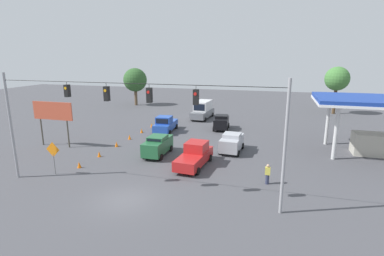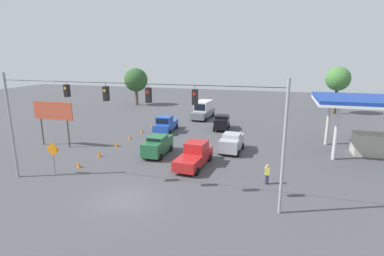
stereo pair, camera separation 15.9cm
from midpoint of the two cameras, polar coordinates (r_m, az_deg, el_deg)
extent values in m
plane|color=#47474C|center=(21.96, -12.88, -13.20)|extent=(140.00, 140.00, 0.00)
cylinder|color=#939399|center=(19.01, 17.04, -3.85)|extent=(0.20, 0.20, 8.55)
cylinder|color=#939399|center=(27.77, -31.34, 0.17)|extent=(0.20, 0.20, 8.55)
cylinder|color=black|center=(20.76, -12.49, 8.31)|extent=(20.81, 0.04, 0.04)
cube|color=black|center=(19.04, 0.52, 5.91)|extent=(0.32, 0.36, 0.97)
cylinder|color=black|center=(18.97, 0.52, 7.76)|extent=(0.03, 0.03, 0.26)
cylinder|color=red|center=(18.83, 0.36, 6.50)|extent=(0.20, 0.02, 0.20)
cube|color=black|center=(20.13, -8.34, 6.20)|extent=(0.32, 0.36, 0.99)
cylinder|color=black|center=(20.06, -8.41, 7.95)|extent=(0.03, 0.03, 0.25)
cylinder|color=red|center=(19.93, -8.59, 6.76)|extent=(0.20, 0.02, 0.20)
cube|color=black|center=(21.64, -16.14, 6.30)|extent=(0.32, 0.36, 1.01)
cylinder|color=black|center=(21.57, -16.25, 7.95)|extent=(0.03, 0.03, 0.24)
cylinder|color=orange|center=(21.45, -16.45, 6.83)|extent=(0.20, 0.02, 0.20)
cube|color=black|center=(23.48, -22.84, 6.55)|extent=(0.32, 0.36, 0.89)
cylinder|color=black|center=(23.43, -22.97, 7.88)|extent=(0.03, 0.03, 0.21)
cylinder|color=orange|center=(23.31, -23.18, 6.97)|extent=(0.20, 0.02, 0.20)
cube|color=#236038|center=(30.31, -6.69, -3.36)|extent=(1.83, 4.47, 1.31)
cube|color=#236038|center=(30.07, -6.73, -1.83)|extent=(1.66, 1.98, 0.36)
cube|color=black|center=(29.19, -7.45, -2.33)|extent=(1.42, 0.04, 0.25)
cylinder|color=black|center=(29.58, -9.30, -5.21)|extent=(0.23, 0.64, 0.64)
cylinder|color=black|center=(28.92, -6.08, -5.55)|extent=(0.23, 0.64, 0.64)
cylinder|color=black|center=(32.10, -7.17, -3.62)|extent=(0.23, 0.64, 0.64)
cylinder|color=black|center=(31.49, -4.18, -3.89)|extent=(0.23, 0.64, 0.64)
cube|color=black|center=(40.71, 5.51, 1.06)|extent=(2.15, 4.05, 1.29)
cube|color=black|center=(40.54, 5.54, 2.20)|extent=(1.81, 1.86, 0.36)
cube|color=black|center=(41.39, 5.65, 2.43)|extent=(1.43, 0.15, 0.25)
cylinder|color=black|center=(42.02, 6.87, 0.53)|extent=(0.28, 0.66, 0.64)
cylinder|color=black|center=(42.17, 4.43, 0.63)|extent=(0.28, 0.66, 0.64)
cylinder|color=black|center=(39.56, 6.61, -0.29)|extent=(0.28, 0.66, 0.64)
cylinder|color=black|center=(39.71, 4.03, -0.18)|extent=(0.28, 0.66, 0.64)
cube|color=red|center=(27.14, 0.23, -5.76)|extent=(2.37, 5.63, 0.90)
cube|color=red|center=(27.45, 0.71, -3.56)|extent=(1.95, 2.11, 0.90)
cube|color=black|center=(28.35, 1.38, -3.00)|extent=(1.57, 0.14, 0.63)
cylinder|color=black|center=(28.60, 3.32, -5.71)|extent=(0.27, 0.65, 0.64)
cylinder|color=black|center=(29.20, -0.38, -5.28)|extent=(0.27, 0.65, 0.64)
cylinder|color=black|center=(25.42, 0.93, -8.23)|extent=(0.27, 0.65, 0.64)
cylinder|color=black|center=(26.08, -3.18, -7.66)|extent=(0.27, 0.65, 0.64)
cube|color=slate|center=(47.73, 1.90, 2.81)|extent=(2.63, 6.29, 1.00)
cube|color=silver|center=(47.80, 2.02, 4.32)|extent=(2.31, 4.07, 1.46)
cube|color=black|center=(45.94, 1.27, 3.95)|extent=(1.79, 0.14, 1.02)
cylinder|color=black|center=(46.32, -0.18, 1.86)|extent=(0.26, 0.65, 0.64)
cylinder|color=black|center=(45.62, 2.46, 1.66)|extent=(0.26, 0.65, 0.64)
cylinder|color=black|center=(50.03, 1.38, 2.74)|extent=(0.26, 0.65, 0.64)
cylinder|color=black|center=(49.38, 3.85, 2.57)|extent=(0.26, 0.65, 0.64)
cube|color=#A8AAB2|center=(31.42, 7.43, -2.80)|extent=(2.07, 4.12, 1.27)
cube|color=#A8AAB2|center=(31.20, 7.48, -1.37)|extent=(1.81, 1.86, 0.36)
cube|color=black|center=(32.05, 7.80, -0.98)|extent=(1.50, 0.09, 0.25)
cylinder|color=black|center=(32.68, 9.47, -3.39)|extent=(0.25, 0.65, 0.64)
cylinder|color=black|center=(33.01, 6.27, -3.11)|extent=(0.25, 0.65, 0.64)
cylinder|color=black|center=(30.21, 8.64, -4.78)|extent=(0.25, 0.65, 0.64)
cylinder|color=black|center=(30.57, 5.18, -4.45)|extent=(0.25, 0.65, 0.64)
cube|color=#234CB2|center=(39.73, -5.15, 0.47)|extent=(2.38, 5.19, 0.90)
cube|color=#234CB2|center=(38.97, -5.44, 1.56)|extent=(1.99, 1.95, 0.90)
cube|color=black|center=(38.12, -5.86, 1.28)|extent=(1.62, 0.13, 0.63)
cylinder|color=black|center=(38.64, -7.30, -0.65)|extent=(0.26, 0.65, 0.64)
cylinder|color=black|center=(38.02, -4.40, -0.81)|extent=(0.26, 0.65, 0.64)
cylinder|color=black|center=(41.67, -5.81, 0.44)|extent=(0.26, 0.65, 0.64)
cylinder|color=black|center=(41.10, -3.11, 0.31)|extent=(0.26, 0.65, 0.64)
cone|color=orange|center=(28.80, -20.84, -6.55)|extent=(0.35, 0.35, 0.58)
cone|color=orange|center=(31.18, -17.41, -4.75)|extent=(0.35, 0.35, 0.58)
cone|color=orange|center=(34.04, -14.32, -2.99)|extent=(0.35, 0.35, 0.58)
cone|color=orange|center=(36.62, -11.93, -1.69)|extent=(0.35, 0.35, 0.58)
cone|color=orange|center=(39.42, -9.68, -0.50)|extent=(0.35, 0.35, 0.58)
cone|color=orange|center=(42.23, -7.80, 0.52)|extent=(0.35, 0.35, 0.58)
cube|color=navy|center=(34.48, 32.41, 4.56)|extent=(12.17, 7.47, 0.35)
cube|color=white|center=(34.52, 32.34, 4.07)|extent=(12.27, 7.57, 0.24)
cylinder|color=silver|center=(36.54, 24.33, 1.26)|extent=(0.36, 0.36, 5.43)
cylinder|color=silver|center=(31.50, 25.59, -0.70)|extent=(0.36, 0.36, 5.43)
cube|color=#B2AD9E|center=(35.32, 31.48, -2.66)|extent=(4.26, 2.24, 2.20)
cylinder|color=#4C473D|center=(35.13, -22.64, -1.08)|extent=(0.16, 0.16, 2.99)
cylinder|color=#4C473D|center=(37.35, -26.77, -0.67)|extent=(0.16, 0.16, 2.99)
cube|color=#BF4C33|center=(35.73, -25.16, 2.98)|extent=(4.91, 0.12, 1.96)
cylinder|color=slate|center=(27.84, -24.87, -6.29)|extent=(0.06, 0.06, 1.80)
cube|color=orange|center=(27.45, -25.14, -3.73)|extent=(1.27, 0.04, 1.27)
cylinder|color=#2D334C|center=(24.40, 13.95, -9.45)|extent=(0.28, 0.28, 0.77)
cube|color=#D8CC4C|center=(24.14, 14.05, -7.94)|extent=(0.40, 0.24, 0.61)
sphere|color=tan|center=(23.99, 14.10, -6.99)|extent=(0.24, 0.24, 0.24)
cylinder|color=#4C3823|center=(56.85, 25.47, 4.91)|extent=(0.53, 0.53, 4.89)
sphere|color=#427A38|center=(56.50, 25.84, 8.46)|extent=(4.01, 4.01, 4.01)
cylinder|color=brown|center=(61.65, -10.72, 6.06)|extent=(0.59, 0.59, 3.79)
sphere|color=#2D5628|center=(61.32, -10.86, 8.99)|extent=(4.64, 4.64, 4.64)
camera|label=1|loc=(0.08, -90.14, -0.03)|focal=28.00mm
camera|label=2|loc=(0.08, 89.86, 0.03)|focal=28.00mm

